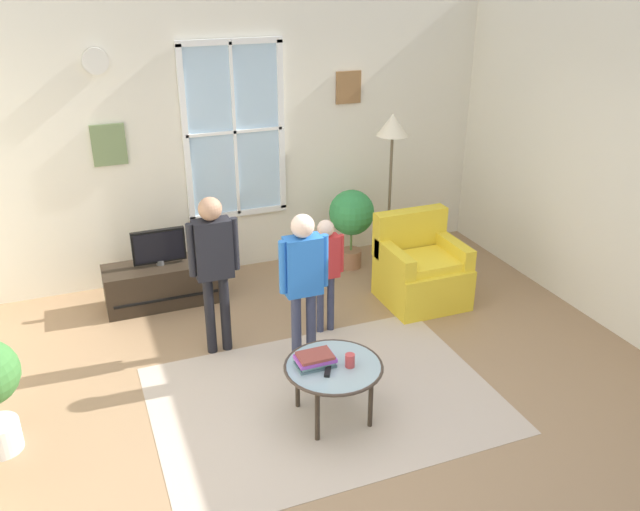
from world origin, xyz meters
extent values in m
cube|color=#9E7A56|center=(0.00, 0.00, -0.01)|extent=(6.22, 5.89, 0.02)
cube|color=silver|center=(0.00, 2.70, 1.45)|extent=(5.62, 0.12, 2.91)
cube|color=silver|center=(0.00, 2.63, 1.53)|extent=(1.01, 0.02, 1.77)
cube|color=white|center=(0.00, 2.61, 2.41)|extent=(1.07, 0.04, 0.06)
cube|color=white|center=(0.00, 2.61, 0.64)|extent=(1.07, 0.04, 0.06)
cube|color=white|center=(-0.50, 2.61, 1.53)|extent=(0.06, 0.04, 1.77)
cube|color=white|center=(0.50, 2.61, 1.53)|extent=(0.06, 0.04, 1.77)
cube|color=white|center=(0.00, 2.61, 1.53)|extent=(0.03, 0.04, 1.77)
cube|color=white|center=(0.00, 2.61, 1.53)|extent=(1.01, 0.04, 0.03)
cube|color=#667A4C|center=(-1.24, 2.62, 1.51)|extent=(0.32, 0.03, 0.40)
cube|color=olive|center=(1.27, 2.62, 1.89)|extent=(0.28, 0.03, 0.34)
cylinder|color=silver|center=(-1.26, 2.61, 2.29)|extent=(0.24, 0.04, 0.24)
cube|color=#C6B29E|center=(-0.04, 0.02, 0.00)|extent=(2.62, 1.92, 0.01)
cube|color=#2D2319|center=(-0.94, 2.08, 0.21)|extent=(1.11, 0.43, 0.42)
cube|color=black|center=(-0.94, 1.86, 0.15)|extent=(1.00, 0.02, 0.02)
cylinder|color=#4C4C4C|center=(-0.94, 2.08, 0.44)|extent=(0.08, 0.08, 0.05)
cube|color=black|center=(-0.94, 2.08, 0.62)|extent=(0.51, 0.05, 0.33)
cube|color=black|center=(-0.94, 2.06, 0.62)|extent=(0.47, 0.01, 0.29)
cube|color=yellow|center=(1.46, 1.17, 0.21)|extent=(0.76, 0.72, 0.42)
cube|color=yellow|center=(1.46, 1.47, 0.65)|extent=(0.76, 0.16, 0.45)
cube|color=yellow|center=(1.14, 1.17, 0.52)|extent=(0.12, 0.65, 0.20)
cube|color=yellow|center=(1.78, 1.17, 0.52)|extent=(0.12, 0.65, 0.20)
cube|color=yellow|center=(1.46, 1.12, 0.46)|extent=(0.61, 0.50, 0.08)
cylinder|color=#99B2B7|center=(-0.06, -0.19, 0.44)|extent=(0.71, 0.71, 0.02)
torus|color=#3F3328|center=(-0.06, -0.19, 0.44)|extent=(0.73, 0.73, 0.02)
cylinder|color=#33281E|center=(-0.27, 0.01, 0.22)|extent=(0.04, 0.04, 0.43)
cylinder|color=#33281E|center=(0.15, 0.01, 0.22)|extent=(0.04, 0.04, 0.43)
cylinder|color=#33281E|center=(-0.27, -0.40, 0.22)|extent=(0.04, 0.04, 0.43)
cylinder|color=#33281E|center=(0.15, -0.40, 0.22)|extent=(0.04, 0.04, 0.43)
cube|color=slate|center=(-0.18, -0.14, 0.46)|extent=(0.28, 0.17, 0.02)
cube|color=#7AB2A5|center=(-0.18, -0.14, 0.48)|extent=(0.24, 0.15, 0.03)
cube|color=purple|center=(-0.18, -0.14, 0.51)|extent=(0.28, 0.18, 0.03)
cube|color=brown|center=(-0.18, -0.14, 0.53)|extent=(0.25, 0.18, 0.02)
cylinder|color=#BF3F3F|center=(0.05, -0.25, 0.50)|extent=(0.07, 0.07, 0.10)
cube|color=black|center=(-0.13, -0.25, 0.46)|extent=(0.10, 0.14, 0.02)
cylinder|color=#333851|center=(0.30, 0.99, 0.28)|extent=(0.07, 0.07, 0.55)
cylinder|color=#333851|center=(0.41, 0.99, 0.28)|extent=(0.07, 0.07, 0.55)
cube|color=red|center=(0.36, 0.99, 0.75)|extent=(0.24, 0.12, 0.39)
sphere|color=beige|center=(0.36, 0.99, 1.02)|extent=(0.15, 0.15, 0.15)
cylinder|color=red|center=(0.22, 0.97, 0.77)|extent=(0.05, 0.05, 0.35)
cylinder|color=red|center=(0.50, 0.97, 0.77)|extent=(0.05, 0.05, 0.35)
cylinder|color=#333851|center=(-0.09, 0.52, 0.34)|extent=(0.08, 0.08, 0.69)
cylinder|color=#333851|center=(0.04, 0.52, 0.34)|extent=(0.08, 0.08, 0.69)
cube|color=blue|center=(-0.03, 0.52, 0.93)|extent=(0.30, 0.16, 0.49)
sphere|color=beige|center=(-0.03, 0.52, 1.27)|extent=(0.19, 0.19, 0.19)
cylinder|color=blue|center=(-0.20, 0.50, 0.96)|extent=(0.06, 0.06, 0.44)
cylinder|color=blue|center=(0.15, 0.50, 0.96)|extent=(0.06, 0.06, 0.44)
cylinder|color=black|center=(-0.70, 1.02, 0.36)|extent=(0.09, 0.09, 0.72)
cylinder|color=black|center=(-0.56, 1.02, 0.36)|extent=(0.09, 0.09, 0.72)
cube|color=black|center=(-0.63, 1.02, 0.97)|extent=(0.31, 0.16, 0.51)
sphere|color=#A87A5B|center=(-0.63, 1.02, 1.32)|extent=(0.19, 0.19, 0.19)
cylinder|color=black|center=(-0.81, 1.00, 0.99)|extent=(0.06, 0.06, 0.46)
cylinder|color=black|center=(-0.45, 1.00, 0.99)|extent=(0.06, 0.06, 0.46)
cylinder|color=#9E6B4C|center=(1.14, 2.18, 0.10)|extent=(0.23, 0.23, 0.20)
cylinder|color=#4C7238|center=(1.14, 2.18, 0.30)|extent=(0.02, 0.02, 0.20)
sphere|color=#338F47|center=(1.14, 2.18, 0.64)|extent=(0.49, 0.49, 0.49)
cylinder|color=silver|center=(-2.36, 0.31, 0.11)|extent=(0.29, 0.29, 0.22)
cylinder|color=black|center=(1.41, 1.84, 0.01)|extent=(0.26, 0.26, 0.03)
cylinder|color=brown|center=(1.41, 1.84, 0.77)|extent=(0.03, 0.03, 1.55)
cone|color=beige|center=(1.41, 1.84, 1.65)|extent=(0.32, 0.32, 0.22)
camera|label=1|loc=(-1.63, -3.93, 3.15)|focal=37.18mm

